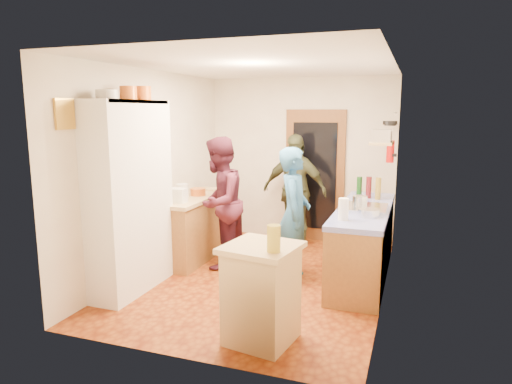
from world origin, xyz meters
The scene contains 44 objects.
floor centered at (0.00, 0.00, -0.01)m, with size 3.00×4.00×0.02m, color #904816.
ceiling centered at (0.00, 0.00, 2.61)m, with size 3.00×4.00×0.02m, color silver.
wall_back centered at (0.00, 2.01, 1.30)m, with size 3.00×0.02×2.60m, color beige.
wall_front centered at (0.00, -2.01, 1.30)m, with size 3.00×0.02×2.60m, color beige.
wall_left centered at (-1.51, 0.00, 1.30)m, with size 0.02×4.00×2.60m, color beige.
wall_right centered at (1.51, 0.00, 1.30)m, with size 0.02×4.00×2.60m, color beige.
door_frame centered at (0.25, 1.97, 1.05)m, with size 0.95×0.06×2.10m, color brown.
door_glass centered at (0.25, 1.94, 1.05)m, with size 0.70×0.02×1.70m, color black.
hutch_body centered at (-1.30, -0.80, 1.10)m, with size 0.40×1.20×2.20m, color white.
hutch_top_shelf centered at (-1.30, -0.80, 2.18)m, with size 0.40×1.14×0.04m, color white.
plate_stack centered at (-1.30, -1.12, 2.25)m, with size 0.23×0.23×0.10m, color white.
orange_pot_a centered at (-1.30, -0.74, 2.28)m, with size 0.19×0.19×0.15m, color orange.
orange_pot_b centered at (-1.30, -0.45, 2.28)m, with size 0.18×0.18×0.16m, color orange.
left_counter_base centered at (-1.20, 0.45, 0.42)m, with size 0.60×1.40×0.85m, color olive.
left_counter_top centered at (-1.20, 0.45, 0.88)m, with size 0.64×1.44×0.05m, color tan.
toaster centered at (-1.15, 0.00, 0.99)m, with size 0.25×0.17×0.19m, color white.
kettle centered at (-1.25, 0.34, 0.99)m, with size 0.17×0.17×0.19m, color white.
orange_bowl centered at (-1.12, 0.55, 0.95)m, with size 0.22×0.22×0.10m, color orange.
chopping_board centered at (-1.18, 1.02, 0.91)m, with size 0.30×0.22×0.03m, color tan.
right_counter_base centered at (1.20, 0.50, 0.42)m, with size 0.60×2.20×0.84m, color olive.
right_counter_top centered at (1.20, 0.50, 0.87)m, with size 0.62×2.22×0.06m, color #1627C3.
hob centered at (1.20, 0.37, 0.92)m, with size 0.55×0.58×0.04m, color silver.
pot_on_hob centered at (1.15, 0.41, 1.00)m, with size 0.18×0.18×0.12m, color silver.
bottle_a centered at (1.05, 1.17, 1.04)m, with size 0.07×0.07×0.29m, color #143F14.
bottle_b centered at (1.18, 1.13, 1.05)m, with size 0.07×0.07×0.30m, color #591419.
bottle_c centered at (1.31, 1.08, 1.05)m, with size 0.07×0.07×0.30m, color olive.
paper_towel centered at (1.05, -0.25, 1.02)m, with size 0.11×0.11×0.24m, color white.
mixing_bowl centered at (1.30, -0.01, 0.95)m, with size 0.23×0.23×0.09m, color silver.
island_base centered at (0.52, -1.48, 0.43)m, with size 0.55×0.55×0.86m, color tan.
island_top centered at (0.52, -1.48, 0.89)m, with size 0.62×0.62×0.05m, color tan.
cutting_board centered at (0.48, -1.42, 0.90)m, with size 0.35×0.28×0.02m, color white.
oil_jar centered at (0.68, -1.63, 1.03)m, with size 0.12×0.12×0.23m, color #AD9E2D.
pan_rail centered at (1.46, 1.52, 2.05)m, with size 0.02×0.02×0.65m, color silver.
pan_hang_a centered at (1.40, 1.35, 1.92)m, with size 0.18×0.18×0.05m, color black.
pan_hang_b centered at (1.40, 1.55, 1.90)m, with size 0.16×0.16×0.05m, color black.
pan_hang_c centered at (1.40, 1.75, 1.91)m, with size 0.17×0.17×0.05m, color black.
wall_shelf centered at (1.37, 0.45, 1.70)m, with size 0.26×0.42×0.03m, color tan.
radio centered at (1.37, 0.45, 1.79)m, with size 0.22×0.30×0.15m, color silver.
ext_bracket centered at (1.47, 1.70, 1.45)m, with size 0.06×0.10×0.04m, color black.
fire_extinguisher centered at (1.41, 1.70, 1.50)m, with size 0.11×0.11×0.32m, color red.
picture_frame centered at (-1.48, -1.55, 2.05)m, with size 0.03×0.25×0.30m, color gold.
person_hob centered at (0.42, 0.14, 0.82)m, with size 0.60×0.39×1.65m, color #285B8C.
person_left centered at (-0.65, 0.33, 0.87)m, with size 0.85×0.66×1.75m, color #411725.
person_back centered at (0.04, 1.53, 0.87)m, with size 1.02×0.42×1.74m, color #3C4128.
Camera 1 is at (1.77, -5.16, 2.08)m, focal length 32.00 mm.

